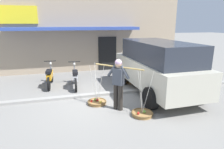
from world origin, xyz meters
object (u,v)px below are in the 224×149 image
object	(u,v)px
fruit_vendor	(118,81)
wooden_crate	(132,80)
fruit_basket_left_side	(142,113)
motorcycle_second_in_row	(75,77)
parked_truck	(157,66)
motorcycle_nearest_shop	(50,77)
fruit_basket_right_side	(97,102)

from	to	relation	value
fruit_vendor	wooden_crate	world-z (taller)	fruit_vendor
fruit_vendor	fruit_basket_left_side	world-z (taller)	fruit_vendor
fruit_basket_left_side	motorcycle_second_in_row	bearing A→B (deg)	117.64
parked_truck	wooden_crate	distance (m)	1.79
wooden_crate	motorcycle_nearest_shop	bearing A→B (deg)	171.52
fruit_basket_left_side	parked_truck	xyz separation A→B (m)	(1.38, 1.80, 1.06)
fruit_basket_left_side	motorcycle_nearest_shop	bearing A→B (deg)	126.86
fruit_basket_left_side	fruit_vendor	bearing A→B (deg)	132.96
fruit_basket_left_side	parked_truck	distance (m)	2.51
fruit_basket_right_side	wooden_crate	size ratio (longest dim) A/B	3.30
fruit_vendor	wooden_crate	size ratio (longest dim) A/B	3.85
motorcycle_nearest_shop	fruit_basket_left_side	bearing A→B (deg)	-53.14
fruit_basket_right_side	motorcycle_nearest_shop	xyz separation A→B (m)	(-1.65, 2.52, 0.38)
fruit_basket_left_side	wooden_crate	size ratio (longest dim) A/B	3.30
motorcycle_nearest_shop	motorcycle_second_in_row	bearing A→B (deg)	-22.15
motorcycle_second_in_row	wooden_crate	size ratio (longest dim) A/B	4.14
fruit_vendor	wooden_crate	bearing A→B (deg)	60.16
motorcycle_second_in_row	motorcycle_nearest_shop	bearing A→B (deg)	157.85
fruit_basket_right_side	parked_truck	xyz separation A→B (m)	(2.56, 0.54, 1.06)
fruit_vendor	motorcycle_nearest_shop	world-z (taller)	fruit_vendor
fruit_vendor	wooden_crate	xyz separation A→B (m)	(1.49, 2.59, -0.82)
motorcycle_second_in_row	wooden_crate	xyz separation A→B (m)	(2.65, -0.11, -0.29)
fruit_basket_left_side	motorcycle_nearest_shop	world-z (taller)	fruit_basket_left_side
parked_truck	motorcycle_second_in_row	bearing A→B (deg)	153.88
parked_truck	fruit_basket_right_side	bearing A→B (deg)	-168.04
fruit_basket_right_side	motorcycle_second_in_row	size ratio (longest dim) A/B	0.80
fruit_vendor	motorcycle_second_in_row	world-z (taller)	fruit_vendor
fruit_vendor	fruit_basket_right_side	xyz separation A→B (m)	(-0.59, 0.63, -0.90)
fruit_basket_left_side	parked_truck	bearing A→B (deg)	52.55
fruit_basket_right_side	fruit_vendor	bearing A→B (deg)	-46.74
fruit_basket_left_side	motorcycle_second_in_row	xyz separation A→B (m)	(-1.75, 3.34, 0.38)
fruit_vendor	motorcycle_second_in_row	size ratio (longest dim) A/B	0.93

